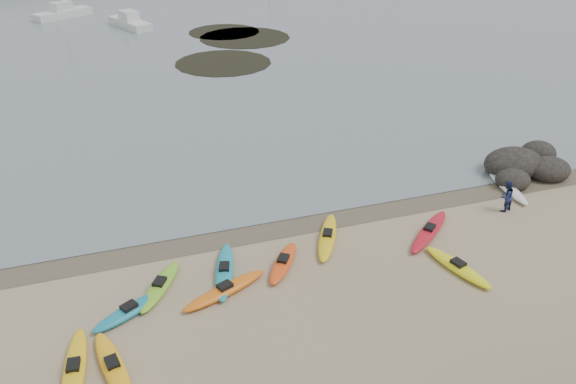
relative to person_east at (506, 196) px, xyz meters
name	(u,v)px	position (x,y,z in m)	size (l,w,h in m)	color
ground	(288,220)	(-10.14, 2.43, -0.79)	(600.00, 600.00, 0.00)	tan
wet_sand	(290,223)	(-10.14, 2.13, -0.79)	(60.00, 60.00, 0.00)	brown
kayaks	(285,273)	(-11.58, -1.60, -0.62)	(22.18, 9.90, 0.34)	teal
person_east	(506,196)	(0.00, 0.00, 0.00)	(0.77, 0.60, 1.58)	navy
rock_cluster	(525,169)	(3.62, 3.05, -0.57)	(5.13, 3.74, 1.65)	black
kelp_mats	(232,44)	(-5.09, 35.10, -0.76)	(12.84, 19.19, 0.04)	black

